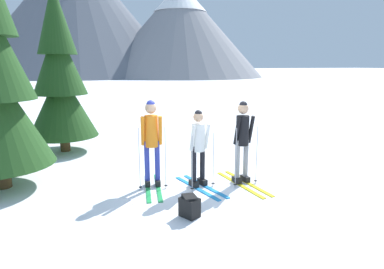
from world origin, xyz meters
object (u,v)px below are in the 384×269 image
object	(u,v)px
skier_in_white	(199,146)
skier_in_black	(243,138)
pine_tree_far	(60,77)
backpack_on_snow_front	(190,206)
skier_in_orange	(152,138)

from	to	relation	value
skier_in_white	skier_in_black	size ratio (longest dim) A/B	0.91
skier_in_white	pine_tree_far	size ratio (longest dim) A/B	0.34
skier_in_black	pine_tree_far	bearing A→B (deg)	132.84
skier_in_black	skier_in_white	bearing A→B (deg)	174.46
skier_in_white	backpack_on_snow_front	size ratio (longest dim) A/B	4.20
backpack_on_snow_front	pine_tree_far	bearing A→B (deg)	112.76
skier_in_orange	skier_in_black	xyz separation A→B (m)	(1.92, -0.42, -0.06)
skier_in_orange	pine_tree_far	xyz separation A→B (m)	(-1.94, 3.74, 1.15)
skier_in_black	backpack_on_snow_front	xyz separation A→B (m)	(-1.60, -1.23, -0.83)
pine_tree_far	skier_in_white	bearing A→B (deg)	-54.68
skier_in_orange	skier_in_white	bearing A→B (deg)	-19.24
pine_tree_far	backpack_on_snow_front	size ratio (longest dim) A/B	12.26
skier_in_black	backpack_on_snow_front	distance (m)	2.18
pine_tree_far	backpack_on_snow_front	xyz separation A→B (m)	(2.26, -5.39, -2.03)
skier_in_white	backpack_on_snow_front	world-z (taller)	skier_in_white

